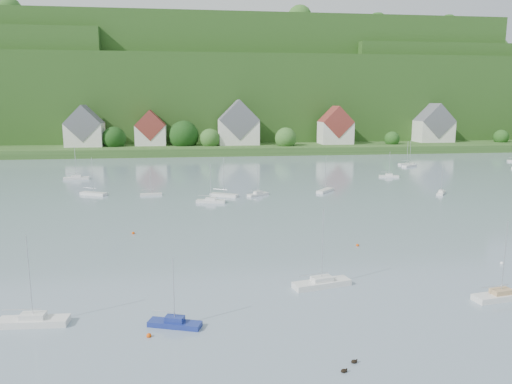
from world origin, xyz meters
TOP-DOWN VIEW (x-y plane):
  - far_shore_strip at (0.00, 200.00)m, footprint 600.00×60.00m
  - forested_ridge at (0.39, 268.57)m, footprint 620.00×181.22m
  - village_building_0 at (-55.00, 187.00)m, footprint 14.00×10.40m
  - village_building_1 at (-30.00, 189.00)m, footprint 12.00×9.36m
  - village_building_2 at (5.00, 188.00)m, footprint 16.00×11.44m
  - village_building_3 at (45.00, 186.00)m, footprint 13.00×10.40m
  - village_building_4 at (90.00, 190.00)m, footprint 15.00×10.40m
  - near_sailboat_0 at (-29.20, 32.42)m, footprint 6.36×2.12m
  - near_sailboat_1 at (-16.36, 30.35)m, footprint 5.04×2.88m
  - near_sailboat_2 at (16.94, 32.24)m, footprint 6.32×2.66m
  - near_sailboat_3 at (-0.52, 38.16)m, footprint 6.77×3.24m
  - mooring_buoy_0 at (-18.53, 28.60)m, footprint 0.44×0.44m
  - mooring_buoy_2 at (8.59, 52.58)m, footprint 0.44×0.44m
  - mooring_buoy_3 at (-23.63, 63.47)m, footprint 0.47×0.47m
  - mooring_buoy_4 at (23.98, 42.58)m, footprint 0.43×0.43m
  - duck_pair at (-2.85, 21.45)m, footprint 1.73×1.52m
  - far_sailboat_cluster at (6.40, 115.70)m, footprint 198.81×68.73m

SIDE VIEW (x-z plane):
  - mooring_buoy_0 at x=-18.53m, z-range -0.22..0.22m
  - mooring_buoy_2 at x=8.59m, z-range -0.22..0.22m
  - mooring_buoy_3 at x=-23.63m, z-range -0.24..0.24m
  - mooring_buoy_4 at x=23.98m, z-range -0.22..0.22m
  - duck_pair at x=-2.85m, z-range -0.06..0.30m
  - far_sailboat_cluster at x=6.40m, z-range -3.98..4.73m
  - near_sailboat_1 at x=-16.36m, z-range -2.89..3.68m
  - near_sailboat_2 at x=16.94m, z-range -3.69..4.58m
  - near_sailboat_0 at x=-29.20m, z-range -3.79..4.68m
  - near_sailboat_3 at x=-0.52m, z-range -3.95..4.86m
  - far_shore_strip at x=0.00m, z-range 0.00..3.00m
  - village_building_1 at x=-30.00m, z-range 1.75..15.75m
  - village_building_3 at x=45.00m, z-range 1.68..17.18m
  - village_building_0 at x=-55.00m, z-range 1.51..17.51m
  - village_building_4 at x=90.00m, z-range 1.34..17.84m
  - village_building_2 at x=5.00m, z-range 1.27..19.27m
  - forested_ridge at x=0.39m, z-range -12.06..57.83m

